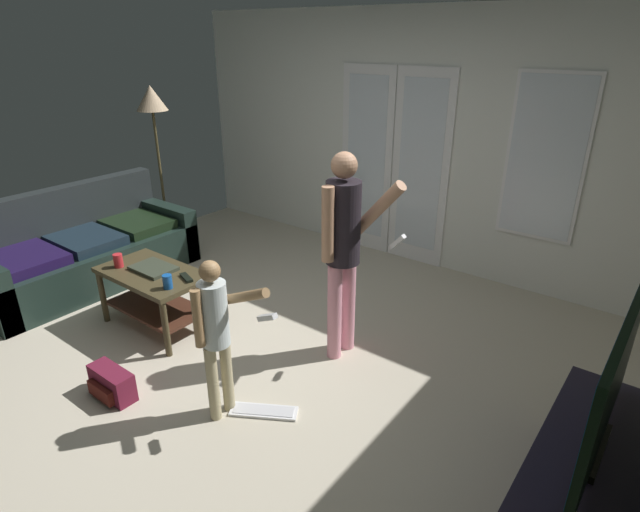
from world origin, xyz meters
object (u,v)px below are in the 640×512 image
at_px(person_adult, 344,240).
at_px(cup_by_laptop, 167,282).
at_px(laptop_closed, 153,268).
at_px(cup_near_edge, 118,261).
at_px(leather_couch, 85,253).
at_px(floor_lamp, 152,108).
at_px(person_child, 216,327).
at_px(backpack, 111,384).
at_px(coffee_table, 154,287).
at_px(tv_stand, 583,489).
at_px(loose_keyboard, 264,411).
at_px(tv_remote_black, 186,278).
at_px(flat_screen_tv, 611,388).

relative_size(person_adult, cup_by_laptop, 14.32).
xyz_separation_m(laptop_closed, cup_near_edge, (-0.27, -0.14, 0.04)).
xyz_separation_m(leather_couch, floor_lamp, (-0.30, 1.20, 1.23)).
relative_size(person_adult, person_child, 1.44).
bearing_deg(floor_lamp, leather_couch, -75.94).
bearing_deg(laptop_closed, backpack, -56.43).
xyz_separation_m(leather_couch, person_child, (2.54, -0.54, 0.36)).
height_order(coffee_table, cup_near_edge, cup_near_edge).
bearing_deg(laptop_closed, floor_lamp, 140.36).
distance_m(tv_stand, cup_by_laptop, 2.94).
height_order(loose_keyboard, cup_near_edge, cup_near_edge).
bearing_deg(cup_by_laptop, loose_keyboard, -8.02).
relative_size(coffee_table, person_child, 0.85).
bearing_deg(loose_keyboard, tv_remote_black, 163.03).
distance_m(leather_couch, cup_near_edge, 1.06).
bearing_deg(cup_near_edge, loose_keyboard, -4.94).
relative_size(person_adult, cup_near_edge, 13.83).
xyz_separation_m(cup_near_edge, cup_by_laptop, (0.64, 0.00, -0.00)).
xyz_separation_m(loose_keyboard, laptop_closed, (-1.47, 0.29, 0.51)).
relative_size(leather_couch, tv_stand, 1.49).
bearing_deg(cup_by_laptop, tv_stand, 3.95).
bearing_deg(person_child, coffee_table, 161.33).
bearing_deg(leather_couch, loose_keyboard, -7.81).
height_order(flat_screen_tv, cup_near_edge, flat_screen_tv).
relative_size(flat_screen_tv, laptop_closed, 3.36).
distance_m(backpack, tv_remote_black, 0.96).
bearing_deg(coffee_table, leather_couch, 174.93).
height_order(person_adult, cup_by_laptop, person_adult).
relative_size(laptop_closed, cup_near_edge, 3.13).
xyz_separation_m(person_adult, floor_lamp, (-3.04, 0.69, 0.59)).
height_order(leather_couch, person_child, person_child).
bearing_deg(backpack, flat_screen_tv, 17.44).
bearing_deg(tv_stand, backpack, -162.64).
relative_size(person_child, cup_by_laptop, 9.97).
bearing_deg(laptop_closed, cup_near_edge, -153.79).
relative_size(cup_by_laptop, tv_remote_black, 0.64).
xyz_separation_m(tv_stand, cup_near_edge, (-3.55, -0.21, 0.33)).
relative_size(leather_couch, flat_screen_tv, 1.71).
bearing_deg(person_adult, cup_near_edge, -157.23).
distance_m(leather_couch, floor_lamp, 1.74).
xyz_separation_m(leather_couch, coffee_table, (1.29, -0.11, 0.07)).
bearing_deg(backpack, floor_lamp, 135.51).
bearing_deg(flat_screen_tv, tv_remote_black, -179.64).
bearing_deg(tv_stand, floor_lamp, 165.95).
xyz_separation_m(coffee_table, cup_near_edge, (-0.29, -0.11, 0.20)).
xyz_separation_m(floor_lamp, cup_by_laptop, (1.94, -1.42, -0.97)).
xyz_separation_m(laptop_closed, tv_remote_black, (0.35, 0.05, -0.00)).
distance_m(flat_screen_tv, cup_near_edge, 3.57).
xyz_separation_m(person_adult, laptop_closed, (-1.47, -0.59, -0.41)).
height_order(floor_lamp, backpack, floor_lamp).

